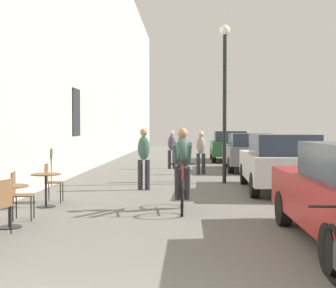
% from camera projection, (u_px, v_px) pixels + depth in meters
% --- Properties ---
extents(building_facade_left, '(0.54, 68.00, 11.60)m').
position_uv_depth(building_facade_left, '(71.00, 17.00, 16.97)').
color(building_facade_left, '#B7AD99').
rests_on(building_facade_left, ground_plane).
extents(cafe_table_mid, '(0.64, 0.64, 0.72)m').
position_uv_depth(cafe_table_mid, '(9.00, 197.00, 7.86)').
color(cafe_table_mid, black).
rests_on(cafe_table_mid, ground_plane).
extents(cafe_chair_mid_toward_street, '(0.46, 0.46, 0.89)m').
position_uv_depth(cafe_chair_mid_toward_street, '(0.00, 203.00, 7.28)').
color(cafe_chair_mid_toward_street, black).
rests_on(cafe_chair_mid_toward_street, ground_plane).
extents(cafe_chair_mid_toward_wall, '(0.44, 0.44, 0.89)m').
position_uv_depth(cafe_chair_mid_toward_wall, '(19.00, 192.00, 8.53)').
color(cafe_chair_mid_toward_wall, black).
rests_on(cafe_chair_mid_toward_wall, ground_plane).
extents(cafe_table_far, '(0.64, 0.64, 0.72)m').
position_uv_depth(cafe_table_far, '(46.00, 183.00, 9.96)').
color(cafe_table_far, black).
rests_on(cafe_table_far, ground_plane).
extents(cafe_chair_far_toward_street, '(0.41, 0.41, 0.89)m').
position_uv_depth(cafe_chair_far_toward_street, '(51.00, 180.00, 10.61)').
color(cafe_chair_far_toward_street, black).
rests_on(cafe_chair_far_toward_street, ground_plane).
extents(cyclist_on_bicycle, '(0.52, 1.76, 1.74)m').
position_uv_depth(cyclist_on_bicycle, '(182.00, 171.00, 9.59)').
color(cyclist_on_bicycle, black).
rests_on(cyclist_on_bicycle, ground_plane).
extents(pedestrian_near, '(0.38, 0.29, 1.71)m').
position_uv_depth(pedestrian_near, '(144.00, 155.00, 12.76)').
color(pedestrian_near, '#26262D').
rests_on(pedestrian_near, ground_plane).
extents(pedestrian_mid, '(0.37, 0.29, 1.73)m').
position_uv_depth(pedestrian_mid, '(183.00, 151.00, 14.75)').
color(pedestrian_mid, '#26262D').
rests_on(pedestrian_mid, ground_plane).
extents(pedestrian_far, '(0.38, 0.30, 1.62)m').
position_uv_depth(pedestrian_far, '(201.00, 150.00, 17.21)').
color(pedestrian_far, '#26262D').
rests_on(pedestrian_far, ground_plane).
extents(pedestrian_furthest, '(0.38, 0.29, 1.62)m').
position_uv_depth(pedestrian_furthest, '(172.00, 147.00, 19.65)').
color(pedestrian_furthest, '#26262D').
rests_on(pedestrian_furthest, ground_plane).
extents(street_lamp, '(0.32, 0.32, 4.90)m').
position_uv_depth(street_lamp, '(225.00, 83.00, 14.28)').
color(street_lamp, black).
rests_on(street_lamp, ground_plane).
extents(parked_car_second, '(1.97, 4.41, 1.55)m').
position_uv_depth(parked_car_second, '(280.00, 162.00, 12.52)').
color(parked_car_second, '#B7B7BC').
rests_on(parked_car_second, ground_plane).
extents(parked_car_third, '(1.85, 4.29, 1.52)m').
position_uv_depth(parked_car_third, '(248.00, 151.00, 18.83)').
color(parked_car_third, '#595960').
rests_on(parked_car_third, ground_plane).
extents(parked_car_fourth, '(1.98, 4.51, 1.59)m').
position_uv_depth(parked_car_fourth, '(229.00, 146.00, 24.49)').
color(parked_car_fourth, '#23512D').
rests_on(parked_car_fourth, ground_plane).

